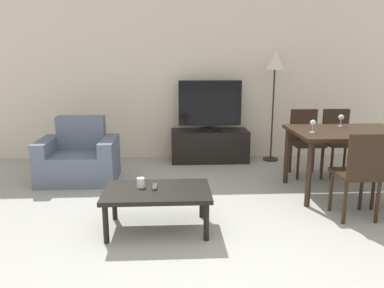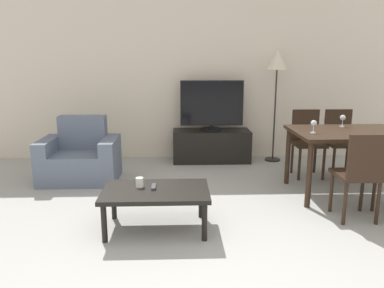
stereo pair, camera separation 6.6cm
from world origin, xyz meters
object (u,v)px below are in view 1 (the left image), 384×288
at_px(remote_primary, 155,187).
at_px(wine_glass_right, 313,124).
at_px(armchair, 79,159).
at_px(dining_chair_far, 338,138).
at_px(coffee_table, 157,194).
at_px(dining_table, 348,138).
at_px(cup_white_near, 141,183).
at_px(tv_stand, 210,146).
at_px(dining_chair_far_left, 305,138).
at_px(floor_lamp, 275,67).
at_px(tv, 210,106).
at_px(wine_glass_center, 341,118).
at_px(dining_chair_near, 360,171).

height_order(remote_primary, wine_glass_right, wine_glass_right).
bearing_deg(armchair, dining_chair_far, 1.62).
bearing_deg(coffee_table, dining_table, 21.60).
bearing_deg(armchair, cup_white_near, -57.56).
bearing_deg(armchair, coffee_table, -54.80).
bearing_deg(coffee_table, tv_stand, 73.07).
bearing_deg(dining_chair_far_left, remote_primary, -141.47).
distance_m(tv_stand, dining_chair_far_left, 1.48).
distance_m(floor_lamp, remote_primary, 3.09).
height_order(tv, wine_glass_right, tv).
relative_size(coffee_table, dining_chair_far, 1.10).
bearing_deg(tv, dining_table, -46.07).
height_order(dining_table, wine_glass_right, wine_glass_right).
xyz_separation_m(dining_table, wine_glass_center, (0.02, 0.27, 0.19)).
xyz_separation_m(dining_chair_far, cup_white_near, (-2.57, -1.55, -0.07)).
bearing_deg(dining_table, tv, 133.93).
bearing_deg(tv, cup_white_near, -110.86).
bearing_deg(dining_chair_far, armchair, -178.38).
bearing_deg(floor_lamp, dining_chair_near, -83.48).
height_order(floor_lamp, remote_primary, floor_lamp).
xyz_separation_m(tv_stand, floor_lamp, (0.98, 0.00, 1.21)).
xyz_separation_m(floor_lamp, wine_glass_center, (0.51, -1.25, -0.59)).
distance_m(tv, dining_table, 2.12).
height_order(coffee_table, wine_glass_right, wine_glass_right).
bearing_deg(dining_chair_near, wine_glass_right, 110.23).
bearing_deg(dining_chair_far_left, coffee_table, -140.35).
xyz_separation_m(armchair, dining_chair_far, (3.50, 0.10, 0.22)).
bearing_deg(remote_primary, wine_glass_right, 22.43).
distance_m(dining_table, wine_glass_center, 0.34).
xyz_separation_m(dining_table, wine_glass_right, (-0.47, -0.10, 0.19)).
distance_m(dining_chair_far_left, wine_glass_right, 0.96).
height_order(armchair, tv_stand, armchair).
relative_size(armchair, tv_stand, 0.83).
distance_m(dining_chair_far_left, remote_primary, 2.54).
xyz_separation_m(armchair, coffee_table, (1.08, -1.53, 0.06)).
bearing_deg(dining_chair_far, remote_primary, -147.05).
bearing_deg(dining_chair_far_left, wine_glass_center, -62.79).
bearing_deg(remote_primary, dining_table, 20.35).
bearing_deg(remote_primary, wine_glass_center, 26.11).
bearing_deg(dining_chair_far_left, tv, 148.46).
relative_size(dining_table, dining_chair_far_left, 1.45).
distance_m(tv_stand, tv, 0.63).
xyz_separation_m(armchair, wine_glass_center, (3.29, -0.39, 0.57)).
relative_size(dining_table, wine_glass_right, 8.89).
bearing_deg(cup_white_near, armchair, 122.44).
relative_size(remote_primary, cup_white_near, 1.65).
height_order(armchair, wine_glass_center, wine_glass_center).
height_order(dining_table, remote_primary, dining_table).
relative_size(tv, dining_chair_near, 1.07).
distance_m(tv_stand, coffee_table, 2.50).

